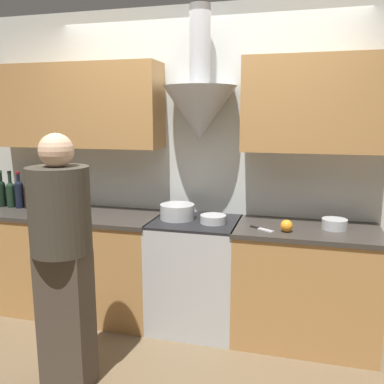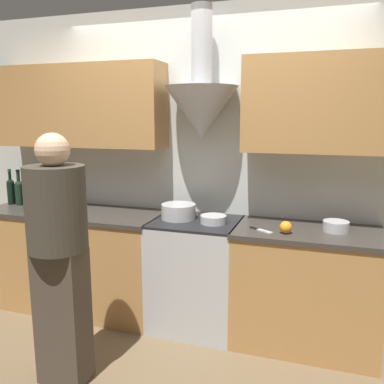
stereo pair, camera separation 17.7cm
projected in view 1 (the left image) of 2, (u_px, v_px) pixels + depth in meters
The scene contains 16 objects.
ground_plane at pixel (185, 344), 3.10m from camera, with size 12.00×12.00×0.00m, color brown.
wall_back at pixel (192, 145), 3.40m from camera, with size 8.40×0.58×2.60m.
counter_left at pixel (72, 261), 3.60m from camera, with size 1.60×0.62×0.90m.
counter_right at pixel (304, 285), 3.10m from camera, with size 1.07×0.62×0.90m.
stove_range at pixel (195, 273), 3.32m from camera, with size 0.68×0.60×0.90m.
wine_bottle_0 at pixel (2, 192), 3.72m from camera, with size 0.07×0.07×0.33m.
wine_bottle_1 at pixel (11, 193), 3.70m from camera, with size 0.08×0.08×0.33m.
wine_bottle_2 at pixel (19, 193), 3.66m from camera, with size 0.08×0.08×0.33m.
wine_bottle_3 at pixel (28, 194), 3.66m from camera, with size 0.08×0.08×0.31m.
wine_bottle_4 at pixel (37, 194), 3.63m from camera, with size 0.08×0.08×0.33m.
stock_pot at pixel (177, 212), 3.28m from camera, with size 0.28×0.28×0.12m.
mixing_bowl at pixel (213, 219), 3.16m from camera, with size 0.20×0.20×0.06m.
orange_fruit at pixel (287, 226), 2.92m from camera, with size 0.09×0.09×0.09m.
saucepan at pixel (334, 224), 2.99m from camera, with size 0.18×0.18×0.08m.
chefs_knife at pixel (262, 229), 2.98m from camera, with size 0.19×0.14×0.01m.
person_foreground_left at pixel (62, 254), 2.49m from camera, with size 0.37×0.37×1.62m.
Camera 1 is at (0.78, -2.73, 1.72)m, focal length 38.00 mm.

